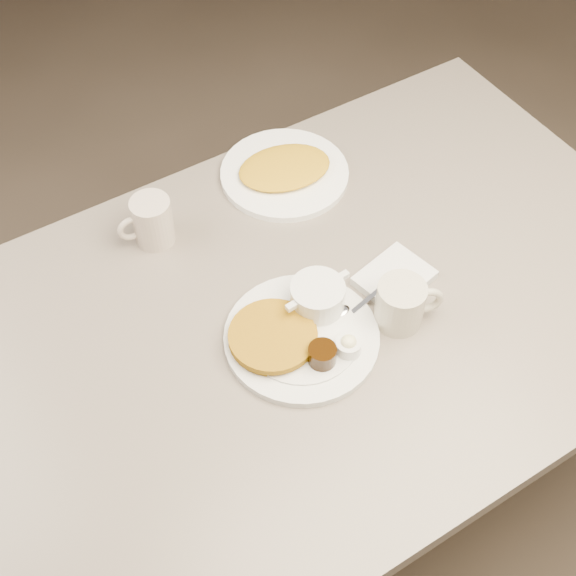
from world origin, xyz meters
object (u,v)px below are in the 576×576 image
coffee_mug_far (152,221)px  hash_plate (285,172)px  coffee_mug_near (402,303)px  main_plate (301,328)px  diner_table (293,370)px

coffee_mug_far → hash_plate: size_ratio=0.36×
coffee_mug_far → hash_plate: (0.31, 0.02, -0.04)m
coffee_mug_near → coffee_mug_far: (-0.29, 0.40, 0.00)m
main_plate → coffee_mug_far: bearing=109.3°
diner_table → coffee_mug_near: coffee_mug_near is taller
main_plate → coffee_mug_near: bearing=-20.3°
diner_table → coffee_mug_near: size_ratio=11.37×
coffee_mug_near → hash_plate: 0.42m
main_plate → hash_plate: bearing=62.5°
main_plate → hash_plate: size_ratio=1.09×
main_plate → hash_plate: (0.19, 0.36, -0.01)m
coffee_mug_near → hash_plate: size_ratio=0.42×
main_plate → coffee_mug_near: size_ratio=2.60×
main_plate → hash_plate: main_plate is taller
diner_table → main_plate: size_ratio=4.38×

